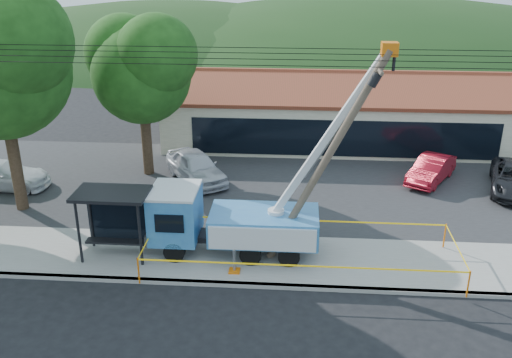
{
  "coord_description": "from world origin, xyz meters",
  "views": [
    {
      "loc": [
        1.24,
        -16.23,
        12.02
      ],
      "look_at": [
        -0.36,
        5.0,
        3.23
      ],
      "focal_mm": 40.0,
      "sensor_mm": 36.0,
      "label": 1
    }
  ],
  "objects_px": {
    "leaning_pole": "(331,151)",
    "car_white": "(4,189)",
    "car_silver": "(197,182)",
    "car_red": "(430,183)",
    "utility_truck": "(229,219)",
    "bus_shelter": "(114,207)"
  },
  "relations": [
    {
      "from": "utility_truck",
      "to": "car_white",
      "type": "distance_m",
      "value": 14.13
    },
    {
      "from": "leaning_pole",
      "to": "car_white",
      "type": "bearing_deg",
      "value": 159.62
    },
    {
      "from": "utility_truck",
      "to": "leaning_pole",
      "type": "xyz_separation_m",
      "value": [
        3.96,
        -0.33,
        3.19
      ]
    },
    {
      "from": "bus_shelter",
      "to": "car_white",
      "type": "bearing_deg",
      "value": 142.36
    },
    {
      "from": "car_silver",
      "to": "car_white",
      "type": "bearing_deg",
      "value": 154.76
    },
    {
      "from": "car_red",
      "to": "car_white",
      "type": "relative_size",
      "value": 0.83
    },
    {
      "from": "car_silver",
      "to": "bus_shelter",
      "type": "bearing_deg",
      "value": -137.78
    },
    {
      "from": "car_silver",
      "to": "car_white",
      "type": "height_order",
      "value": "car_silver"
    },
    {
      "from": "car_silver",
      "to": "car_red",
      "type": "xyz_separation_m",
      "value": [
        12.67,
        0.9,
        0.0
      ]
    },
    {
      "from": "leaning_pole",
      "to": "car_white",
      "type": "xyz_separation_m",
      "value": [
        -16.71,
        6.21,
        -4.82
      ]
    },
    {
      "from": "car_red",
      "to": "car_white",
      "type": "height_order",
      "value": "car_white"
    },
    {
      "from": "car_white",
      "to": "bus_shelter",
      "type": "bearing_deg",
      "value": -127.98
    },
    {
      "from": "bus_shelter",
      "to": "leaning_pole",
      "type": "bearing_deg",
      "value": 1.74
    },
    {
      "from": "utility_truck",
      "to": "car_white",
      "type": "xyz_separation_m",
      "value": [
        -12.75,
        5.87,
        -1.63
      ]
    },
    {
      "from": "utility_truck",
      "to": "car_silver",
      "type": "bearing_deg",
      "value": 109.79
    },
    {
      "from": "car_silver",
      "to": "car_white",
      "type": "distance_m",
      "value": 10.17
    },
    {
      "from": "car_silver",
      "to": "car_white",
      "type": "xyz_separation_m",
      "value": [
        -10.02,
        -1.69,
        0.0
      ]
    },
    {
      "from": "leaning_pole",
      "to": "car_white",
      "type": "height_order",
      "value": "leaning_pole"
    },
    {
      "from": "leaning_pole",
      "to": "car_red",
      "type": "distance_m",
      "value": 11.68
    },
    {
      "from": "car_red",
      "to": "car_silver",
      "type": "bearing_deg",
      "value": -144.76
    },
    {
      "from": "bus_shelter",
      "to": "car_white",
      "type": "distance_m",
      "value": 10.61
    },
    {
      "from": "car_red",
      "to": "car_white",
      "type": "distance_m",
      "value": 22.84
    }
  ]
}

